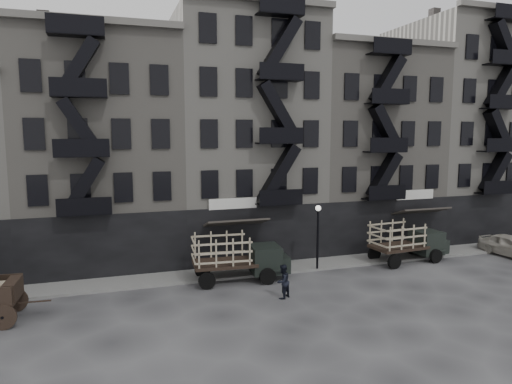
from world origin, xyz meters
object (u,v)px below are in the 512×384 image
object	(u,v)px
car_east	(512,246)
pedestrian_mid	(283,281)
stake_truck_east	(408,239)
stake_truck_west	(238,254)

from	to	relation	value
car_east	pedestrian_mid	bearing A→B (deg)	-178.95
stake_truck_east	pedestrian_mid	bearing A→B (deg)	-164.53
pedestrian_mid	stake_truck_east	bearing A→B (deg)	167.78
stake_truck_west	stake_truck_east	world-z (taller)	stake_truck_west
stake_truck_east	car_east	size ratio (longest dim) A/B	1.25
car_east	stake_truck_east	bearing A→B (deg)	163.93
stake_truck_east	car_east	distance (m)	8.07
stake_truck_east	car_east	world-z (taller)	stake_truck_east
pedestrian_mid	car_east	bearing A→B (deg)	155.91
stake_truck_east	car_east	xyz separation A→B (m)	(7.94, -1.23, -0.83)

